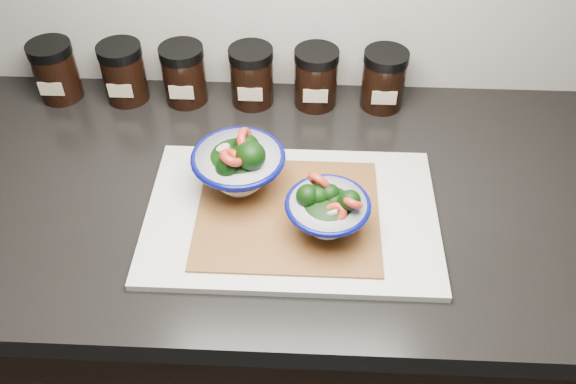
{
  "coord_description": "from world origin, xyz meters",
  "views": [
    {
      "loc": [
        0.18,
        0.74,
        1.6
      ],
      "look_at": [
        0.16,
        1.38,
        0.96
      ],
      "focal_mm": 38.0,
      "sensor_mm": 36.0,
      "label": 1
    }
  ],
  "objects_px": {
    "bowl_left": "(239,165)",
    "spice_jar_b": "(124,73)",
    "bowl_right": "(327,211)",
    "cutting_board": "(292,215)",
    "spice_jar_e": "(316,77)",
    "spice_jar_c": "(184,74)",
    "spice_jar_a": "(56,71)",
    "spice_jar_f": "(384,79)",
    "spice_jar_d": "(252,76)"
  },
  "relations": [
    {
      "from": "cutting_board",
      "to": "spice_jar_e",
      "type": "relative_size",
      "value": 3.98
    },
    {
      "from": "spice_jar_c",
      "to": "spice_jar_e",
      "type": "bearing_deg",
      "value": 0.0
    },
    {
      "from": "cutting_board",
      "to": "bowl_right",
      "type": "distance_m",
      "value": 0.08
    },
    {
      "from": "spice_jar_a",
      "to": "spice_jar_c",
      "type": "bearing_deg",
      "value": 0.0
    },
    {
      "from": "bowl_right",
      "to": "spice_jar_d",
      "type": "distance_m",
      "value": 0.37
    },
    {
      "from": "spice_jar_a",
      "to": "spice_jar_d",
      "type": "height_order",
      "value": "same"
    },
    {
      "from": "bowl_left",
      "to": "spice_jar_c",
      "type": "xyz_separation_m",
      "value": [
        -0.13,
        0.25,
        -0.01
      ]
    },
    {
      "from": "spice_jar_a",
      "to": "spice_jar_c",
      "type": "relative_size",
      "value": 1.0
    },
    {
      "from": "bowl_right",
      "to": "spice_jar_f",
      "type": "xyz_separation_m",
      "value": [
        0.1,
        0.34,
        0.0
      ]
    },
    {
      "from": "spice_jar_d",
      "to": "spice_jar_e",
      "type": "distance_m",
      "value": 0.12
    },
    {
      "from": "bowl_right",
      "to": "spice_jar_e",
      "type": "relative_size",
      "value": 1.11
    },
    {
      "from": "spice_jar_a",
      "to": "spice_jar_f",
      "type": "bearing_deg",
      "value": 0.0
    },
    {
      "from": "spice_jar_e",
      "to": "spice_jar_f",
      "type": "relative_size",
      "value": 1.0
    },
    {
      "from": "bowl_left",
      "to": "spice_jar_e",
      "type": "xyz_separation_m",
      "value": [
        0.12,
        0.25,
        -0.01
      ]
    },
    {
      "from": "spice_jar_a",
      "to": "spice_jar_e",
      "type": "xyz_separation_m",
      "value": [
        0.49,
        0.0,
        0.0
      ]
    },
    {
      "from": "bowl_left",
      "to": "spice_jar_a",
      "type": "bearing_deg",
      "value": 145.73
    },
    {
      "from": "cutting_board",
      "to": "spice_jar_f",
      "type": "xyz_separation_m",
      "value": [
        0.16,
        0.3,
        0.05
      ]
    },
    {
      "from": "spice_jar_a",
      "to": "spice_jar_d",
      "type": "bearing_deg",
      "value": 0.0
    },
    {
      "from": "bowl_left",
      "to": "spice_jar_c",
      "type": "relative_size",
      "value": 1.3
    },
    {
      "from": "spice_jar_b",
      "to": "spice_jar_e",
      "type": "relative_size",
      "value": 1.0
    },
    {
      "from": "bowl_left",
      "to": "spice_jar_c",
      "type": "distance_m",
      "value": 0.29
    },
    {
      "from": "bowl_left",
      "to": "spice_jar_b",
      "type": "distance_m",
      "value": 0.35
    },
    {
      "from": "cutting_board",
      "to": "bowl_right",
      "type": "xyz_separation_m",
      "value": [
        0.05,
        -0.04,
        0.05
      ]
    },
    {
      "from": "bowl_left",
      "to": "bowl_right",
      "type": "height_order",
      "value": "bowl_left"
    },
    {
      "from": "bowl_left",
      "to": "spice_jar_a",
      "type": "xyz_separation_m",
      "value": [
        -0.37,
        0.25,
        -0.01
      ]
    },
    {
      "from": "bowl_left",
      "to": "spice_jar_e",
      "type": "distance_m",
      "value": 0.28
    },
    {
      "from": "spice_jar_c",
      "to": "spice_jar_e",
      "type": "xyz_separation_m",
      "value": [
        0.25,
        0.0,
        0.0
      ]
    },
    {
      "from": "spice_jar_a",
      "to": "spice_jar_f",
      "type": "height_order",
      "value": "same"
    },
    {
      "from": "spice_jar_d",
      "to": "bowl_left",
      "type": "bearing_deg",
      "value": -89.23
    },
    {
      "from": "spice_jar_b",
      "to": "spice_jar_d",
      "type": "height_order",
      "value": "same"
    },
    {
      "from": "bowl_right",
      "to": "spice_jar_b",
      "type": "height_order",
      "value": "bowl_right"
    },
    {
      "from": "spice_jar_c",
      "to": "spice_jar_f",
      "type": "relative_size",
      "value": 1.0
    },
    {
      "from": "spice_jar_a",
      "to": "spice_jar_f",
      "type": "distance_m",
      "value": 0.61
    },
    {
      "from": "spice_jar_c",
      "to": "spice_jar_e",
      "type": "height_order",
      "value": "same"
    },
    {
      "from": "bowl_left",
      "to": "spice_jar_f",
      "type": "height_order",
      "value": "bowl_left"
    },
    {
      "from": "spice_jar_b",
      "to": "spice_jar_f",
      "type": "height_order",
      "value": "same"
    },
    {
      "from": "spice_jar_e",
      "to": "spice_jar_d",
      "type": "bearing_deg",
      "value": 180.0
    },
    {
      "from": "bowl_right",
      "to": "spice_jar_b",
      "type": "bearing_deg",
      "value": 138.35
    },
    {
      "from": "spice_jar_c",
      "to": "spice_jar_e",
      "type": "relative_size",
      "value": 1.0
    },
    {
      "from": "bowl_left",
      "to": "spice_jar_a",
      "type": "distance_m",
      "value": 0.45
    },
    {
      "from": "bowl_right",
      "to": "spice_jar_e",
      "type": "bearing_deg",
      "value": 93.57
    },
    {
      "from": "bowl_right",
      "to": "spice_jar_d",
      "type": "relative_size",
      "value": 1.11
    },
    {
      "from": "cutting_board",
      "to": "spice_jar_f",
      "type": "bearing_deg",
      "value": 62.6
    },
    {
      "from": "bowl_left",
      "to": "spice_jar_d",
      "type": "bearing_deg",
      "value": 90.77
    },
    {
      "from": "spice_jar_d",
      "to": "spice_jar_e",
      "type": "height_order",
      "value": "same"
    },
    {
      "from": "spice_jar_c",
      "to": "spice_jar_f",
      "type": "distance_m",
      "value": 0.37
    },
    {
      "from": "bowl_right",
      "to": "spice_jar_b",
      "type": "distance_m",
      "value": 0.51
    },
    {
      "from": "bowl_right",
      "to": "bowl_left",
      "type": "bearing_deg",
      "value": 148.33
    },
    {
      "from": "spice_jar_e",
      "to": "spice_jar_a",
      "type": "bearing_deg",
      "value": 180.0
    },
    {
      "from": "spice_jar_a",
      "to": "bowl_right",
      "type": "bearing_deg",
      "value": -33.59
    }
  ]
}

